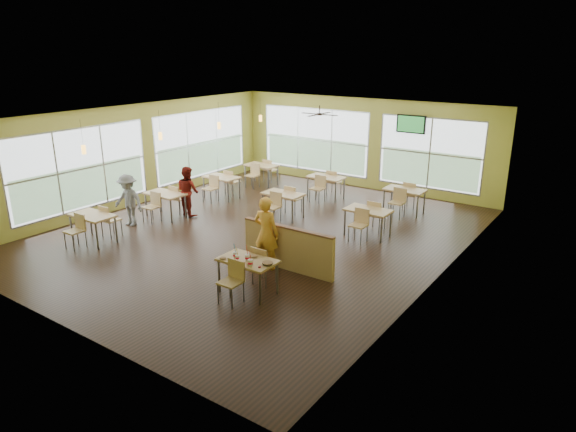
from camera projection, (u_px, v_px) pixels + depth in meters
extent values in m
plane|color=black|center=(261.00, 233.00, 14.15)|extent=(12.00, 12.00, 0.00)
plane|color=white|center=(258.00, 116.00, 13.15)|extent=(12.00, 12.00, 0.00)
cube|color=#C9C351|center=(362.00, 144.00, 18.33)|extent=(10.00, 0.04, 3.20)
cube|color=#C9C351|center=(49.00, 244.00, 8.97)|extent=(10.00, 0.04, 3.20)
cube|color=#C9C351|center=(136.00, 155.00, 16.36)|extent=(0.04, 12.00, 3.20)
cube|color=#C9C351|center=(445.00, 209.00, 10.94)|extent=(0.04, 12.00, 3.20)
cube|color=white|center=(81.00, 169.00, 14.81)|extent=(0.02, 4.50, 2.35)
cube|color=white|center=(202.00, 144.00, 18.71)|extent=(0.02, 4.50, 2.35)
cube|color=white|center=(315.00, 140.00, 19.42)|extent=(4.50, 0.02, 2.35)
cube|color=white|center=(430.00, 154.00, 16.98)|extent=(3.50, 0.02, 2.35)
cube|color=#B7BABC|center=(152.00, 190.00, 17.12)|extent=(0.04, 9.40, 0.05)
cube|color=#B7BABC|center=(367.00, 179.00, 18.56)|extent=(8.00, 0.04, 0.05)
cube|color=#D5B773|center=(248.00, 260.00, 10.50)|extent=(1.20, 0.70, 0.04)
cube|color=brown|center=(248.00, 261.00, 10.51)|extent=(1.22, 0.71, 0.01)
cylinder|color=slate|center=(219.00, 276.00, 10.68)|extent=(0.05, 0.05, 0.71)
cylinder|color=slate|center=(260.00, 289.00, 10.10)|extent=(0.05, 0.05, 0.71)
cylinder|color=slate|center=(237.00, 266.00, 11.13)|extent=(0.05, 0.05, 0.71)
cylinder|color=slate|center=(277.00, 278.00, 10.55)|extent=(0.05, 0.05, 0.71)
cube|color=#D5B773|center=(264.00, 264.00, 11.01)|extent=(0.42, 0.42, 0.04)
cube|color=#D5B773|center=(269.00, 252.00, 11.09)|extent=(0.42, 0.04, 0.40)
cube|color=#D5B773|center=(230.00, 282.00, 10.16)|extent=(0.42, 0.42, 0.04)
cube|color=#D5B773|center=(224.00, 276.00, 9.94)|extent=(0.42, 0.04, 0.40)
cube|color=#D5B773|center=(288.00, 249.00, 11.70)|extent=(2.40, 0.12, 1.00)
cube|color=brown|center=(288.00, 228.00, 11.54)|extent=(2.40, 0.14, 0.04)
cube|color=#D5B773|center=(92.00, 215.00, 13.32)|extent=(1.20, 0.70, 0.04)
cube|color=brown|center=(92.00, 216.00, 13.32)|extent=(1.22, 0.71, 0.01)
cylinder|color=slate|center=(72.00, 228.00, 13.50)|extent=(0.05, 0.05, 0.71)
cylinder|color=slate|center=(97.00, 236.00, 12.91)|extent=(0.05, 0.05, 0.71)
cylinder|color=slate|center=(91.00, 222.00, 13.95)|extent=(0.05, 0.05, 0.71)
cylinder|color=slate|center=(116.00, 230.00, 13.37)|extent=(0.05, 0.05, 0.71)
cube|color=#D5B773|center=(111.00, 220.00, 13.83)|extent=(0.42, 0.42, 0.04)
cube|color=#D5B773|center=(116.00, 210.00, 13.91)|extent=(0.42, 0.04, 0.40)
cube|color=#D5B773|center=(74.00, 231.00, 12.97)|extent=(0.42, 0.42, 0.04)
cube|color=#D5B773|center=(66.00, 225.00, 12.76)|extent=(0.42, 0.04, 0.40)
cube|color=#D5B773|center=(165.00, 194.00, 15.26)|extent=(1.20, 0.70, 0.04)
cube|color=brown|center=(165.00, 194.00, 15.27)|extent=(1.22, 0.71, 0.01)
cylinder|color=slate|center=(146.00, 205.00, 15.45)|extent=(0.05, 0.05, 0.71)
cylinder|color=slate|center=(171.00, 211.00, 14.86)|extent=(0.05, 0.05, 0.71)
cylinder|color=slate|center=(161.00, 200.00, 15.90)|extent=(0.05, 0.05, 0.71)
cylinder|color=slate|center=(186.00, 206.00, 15.32)|extent=(0.05, 0.05, 0.71)
cube|color=#D5B773|center=(179.00, 198.00, 15.78)|extent=(0.42, 0.42, 0.04)
cube|color=#D5B773|center=(183.00, 190.00, 15.86)|extent=(0.42, 0.04, 0.40)
cube|color=#D5B773|center=(151.00, 207.00, 14.92)|extent=(0.42, 0.42, 0.04)
cube|color=#D5B773|center=(145.00, 201.00, 14.71)|extent=(0.42, 0.04, 0.40)
cube|color=#D5B773|center=(221.00, 177.00, 17.21)|extent=(1.20, 0.70, 0.04)
cube|color=brown|center=(221.00, 178.00, 17.22)|extent=(1.22, 0.71, 0.01)
cylinder|color=slate|center=(204.00, 187.00, 17.40)|extent=(0.05, 0.05, 0.71)
cylinder|color=slate|center=(228.00, 192.00, 16.81)|extent=(0.05, 0.05, 0.71)
cylinder|color=slate|center=(216.00, 184.00, 17.85)|extent=(0.05, 0.05, 0.71)
cylinder|color=slate|center=(239.00, 188.00, 17.26)|extent=(0.05, 0.05, 0.71)
cube|color=#D5B773|center=(232.00, 182.00, 17.73)|extent=(0.42, 0.42, 0.04)
cube|color=#D5B773|center=(236.00, 174.00, 17.81)|extent=(0.42, 0.04, 0.40)
cube|color=#D5B773|center=(210.00, 189.00, 16.87)|extent=(0.42, 0.42, 0.04)
cube|color=#D5B773|center=(206.00, 183.00, 16.66)|extent=(0.42, 0.04, 0.40)
cube|color=#D5B773|center=(261.00, 165.00, 18.93)|extent=(1.20, 0.70, 0.04)
cube|color=brown|center=(261.00, 166.00, 18.94)|extent=(1.22, 0.71, 0.01)
cylinder|color=slate|center=(245.00, 175.00, 19.11)|extent=(0.05, 0.05, 0.71)
cylinder|color=slate|center=(268.00, 179.00, 18.53)|extent=(0.05, 0.05, 0.71)
cylinder|color=slate|center=(255.00, 172.00, 19.57)|extent=(0.05, 0.05, 0.71)
cylinder|color=slate|center=(278.00, 176.00, 18.98)|extent=(0.05, 0.05, 0.71)
cube|color=#D5B773|center=(270.00, 170.00, 19.45)|extent=(0.42, 0.42, 0.04)
cube|color=#D5B773|center=(273.00, 163.00, 19.52)|extent=(0.42, 0.04, 0.40)
cube|color=#D5B773|center=(252.00, 176.00, 18.59)|extent=(0.42, 0.42, 0.04)
cube|color=#D5B773|center=(249.00, 171.00, 18.37)|extent=(0.42, 0.04, 0.40)
cube|color=#D5B773|center=(283.00, 194.00, 15.25)|extent=(1.20, 0.70, 0.04)
cube|color=brown|center=(283.00, 195.00, 15.26)|extent=(1.22, 0.71, 0.01)
cylinder|color=slate|center=(263.00, 205.00, 15.44)|extent=(0.05, 0.05, 0.71)
cylinder|color=slate|center=(292.00, 211.00, 14.85)|extent=(0.05, 0.05, 0.71)
cylinder|color=slate|center=(274.00, 201.00, 15.89)|extent=(0.05, 0.05, 0.71)
cylinder|color=slate|center=(303.00, 206.00, 15.30)|extent=(0.05, 0.05, 0.71)
cube|color=#D5B773|center=(293.00, 199.00, 15.77)|extent=(0.42, 0.42, 0.04)
cube|color=#D5B773|center=(297.00, 190.00, 15.85)|extent=(0.42, 0.04, 0.40)
cube|color=#D5B773|center=(272.00, 207.00, 14.91)|extent=(0.42, 0.42, 0.04)
cube|color=#D5B773|center=(268.00, 202.00, 14.69)|extent=(0.42, 0.04, 0.40)
cube|color=#D5B773|center=(326.00, 177.00, 17.20)|extent=(1.20, 0.70, 0.04)
cube|color=brown|center=(326.00, 178.00, 17.21)|extent=(1.22, 0.71, 0.01)
cylinder|color=slate|center=(308.00, 187.00, 17.39)|extent=(0.05, 0.05, 0.71)
cylinder|color=slate|center=(335.00, 192.00, 16.80)|extent=(0.05, 0.05, 0.71)
cylinder|color=slate|center=(317.00, 184.00, 17.84)|extent=(0.05, 0.05, 0.71)
cylinder|color=slate|center=(344.00, 188.00, 17.25)|extent=(0.05, 0.05, 0.71)
cube|color=#D5B773|center=(334.00, 182.00, 17.72)|extent=(0.42, 0.42, 0.04)
cube|color=#D5B773|center=(337.00, 175.00, 17.80)|extent=(0.42, 0.04, 0.40)
cube|color=#D5B773|center=(317.00, 189.00, 16.86)|extent=(0.42, 0.42, 0.04)
cube|color=#D5B773|center=(314.00, 183.00, 16.64)|extent=(0.42, 0.04, 0.40)
cube|color=#D5B773|center=(368.00, 210.00, 13.74)|extent=(1.20, 0.70, 0.04)
cube|color=brown|center=(368.00, 211.00, 13.74)|extent=(1.22, 0.71, 0.01)
cylinder|color=slate|center=(345.00, 222.00, 13.92)|extent=(0.05, 0.05, 0.71)
cylinder|color=slate|center=(381.00, 230.00, 13.33)|extent=(0.05, 0.05, 0.71)
cylinder|color=slate|center=(355.00, 217.00, 14.37)|extent=(0.05, 0.05, 0.71)
cylinder|color=slate|center=(390.00, 224.00, 13.79)|extent=(0.05, 0.05, 0.71)
cube|color=#D5B773|center=(377.00, 215.00, 14.25)|extent=(0.42, 0.42, 0.04)
cube|color=#D5B773|center=(380.00, 205.00, 14.33)|extent=(0.42, 0.04, 0.40)
cube|color=#D5B773|center=(358.00, 225.00, 13.39)|extent=(0.42, 0.42, 0.04)
cube|color=#D5B773|center=(355.00, 219.00, 13.18)|extent=(0.42, 0.04, 0.40)
cube|color=#D5B773|center=(405.00, 190.00, 15.68)|extent=(1.20, 0.70, 0.04)
cube|color=brown|center=(405.00, 190.00, 15.69)|extent=(1.22, 0.71, 0.01)
cylinder|color=slate|center=(384.00, 201.00, 15.87)|extent=(0.05, 0.05, 0.71)
cylinder|color=slate|center=(417.00, 207.00, 15.28)|extent=(0.05, 0.05, 0.71)
cylinder|color=slate|center=(392.00, 197.00, 16.32)|extent=(0.05, 0.05, 0.71)
cylinder|color=slate|center=(424.00, 202.00, 15.74)|extent=(0.05, 0.05, 0.71)
cube|color=#D5B773|center=(411.00, 194.00, 16.20)|extent=(0.42, 0.42, 0.04)
cube|color=#D5B773|center=(414.00, 186.00, 16.28)|extent=(0.42, 0.04, 0.40)
cube|color=#D5B773|center=(397.00, 203.00, 15.34)|extent=(0.42, 0.42, 0.04)
cube|color=#D5B773|center=(395.00, 197.00, 15.13)|extent=(0.42, 0.04, 0.40)
cylinder|color=#2D2119|center=(82.00, 134.00, 12.65)|extent=(0.01, 0.01, 0.70)
cylinder|color=#FFAB32|center=(84.00, 150.00, 12.78)|extent=(0.11, 0.11, 0.22)
cylinder|color=#2D2119|center=(159.00, 122.00, 14.60)|extent=(0.01, 0.01, 0.70)
cylinder|color=#FFAB32|center=(160.00, 136.00, 14.72)|extent=(0.11, 0.11, 0.22)
cylinder|color=#2D2119|center=(219.00, 113.00, 16.55)|extent=(0.01, 0.01, 0.70)
cylinder|color=#FFAB32|center=(219.00, 126.00, 16.67)|extent=(0.11, 0.11, 0.22)
cylinder|color=#2D2119|center=(260.00, 107.00, 18.26)|extent=(0.01, 0.01, 0.70)
cylinder|color=#FFAB32|center=(260.00, 118.00, 18.39)|extent=(0.11, 0.11, 0.22)
cylinder|color=#2D2119|center=(319.00, 110.00, 15.52)|extent=(0.03, 0.03, 0.24)
cylinder|color=#2D2119|center=(319.00, 114.00, 15.57)|extent=(0.16, 0.16, 0.06)
cube|color=#2D2119|center=(329.00, 115.00, 15.38)|extent=(0.55, 0.10, 0.01)
cube|color=#2D2119|center=(325.00, 113.00, 15.84)|extent=(0.10, 0.55, 0.01)
cube|color=#2D2119|center=(310.00, 113.00, 15.76)|extent=(0.55, 0.10, 0.01)
cube|color=#2D2119|center=(313.00, 115.00, 15.29)|extent=(0.10, 0.55, 0.01)
cube|color=black|center=(411.00, 124.00, 17.01)|extent=(1.00, 0.06, 0.60)
cube|color=#297D36|center=(411.00, 124.00, 16.98)|extent=(0.90, 0.01, 0.52)
imported|color=orange|center=(266.00, 233.00, 11.67)|extent=(0.66, 0.46, 1.72)
imported|color=maroon|center=(188.00, 191.00, 15.46)|extent=(0.83, 0.71, 1.51)
imported|color=slate|center=(128.00, 200.00, 14.55)|extent=(1.03, 0.67, 1.50)
cone|color=white|center=(235.00, 255.00, 10.54)|extent=(0.09, 0.09, 0.12)
cylinder|color=red|center=(235.00, 255.00, 10.54)|extent=(0.09, 0.09, 0.04)
cylinder|color=white|center=(235.00, 252.00, 10.52)|extent=(0.10, 0.10, 0.01)
cylinder|color=#0B7BD5|center=(235.00, 247.00, 10.49)|extent=(0.02, 0.06, 0.23)
cone|color=white|center=(237.00, 258.00, 10.42)|extent=(0.08, 0.08, 0.11)
cylinder|color=red|center=(237.00, 258.00, 10.42)|extent=(0.08, 0.08, 0.03)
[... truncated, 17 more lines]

